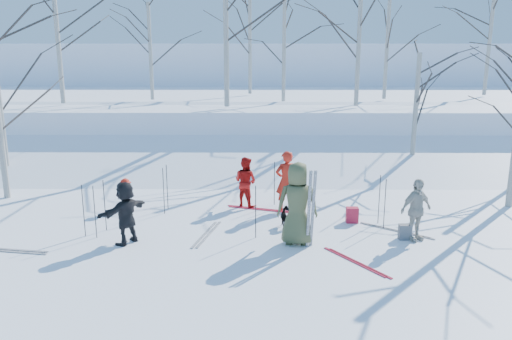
{
  "coord_description": "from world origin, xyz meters",
  "views": [
    {
      "loc": [
        0.11,
        -12.03,
        4.55
      ],
      "look_at": [
        0.0,
        1.5,
        1.3
      ],
      "focal_mm": 35.0,
      "sensor_mm": 36.0,
      "label": 1
    }
  ],
  "objects_px": {
    "backpack_grey": "(405,232)",
    "backpack_dark": "(299,199)",
    "backpack_red": "(352,215)",
    "skier_cream_east": "(416,210)",
    "skier_olive_center": "(297,204)",
    "dog": "(286,218)",
    "skier_red_north": "(286,181)",
    "skier_red_seated": "(126,194)",
    "skier_grey_west": "(126,213)",
    "skier_redor_behind": "(246,182)"
  },
  "relations": [
    {
      "from": "skier_red_seated",
      "to": "backpack_red",
      "type": "bearing_deg",
      "value": -110.68
    },
    {
      "from": "backpack_red",
      "to": "skier_redor_behind",
      "type": "bearing_deg",
      "value": 153.6
    },
    {
      "from": "dog",
      "to": "skier_cream_east",
      "type": "bearing_deg",
      "value": 156.99
    },
    {
      "from": "skier_redor_behind",
      "to": "backpack_red",
      "type": "distance_m",
      "value": 3.32
    },
    {
      "from": "skier_grey_west",
      "to": "skier_olive_center",
      "type": "bearing_deg",
      "value": 123.56
    },
    {
      "from": "skier_cream_east",
      "to": "backpack_dark",
      "type": "bearing_deg",
      "value": 106.76
    },
    {
      "from": "skier_olive_center",
      "to": "backpack_grey",
      "type": "xyz_separation_m",
      "value": [
        2.69,
        0.3,
        -0.82
      ]
    },
    {
      "from": "skier_grey_west",
      "to": "backpack_dark",
      "type": "relative_size",
      "value": 3.85
    },
    {
      "from": "backpack_grey",
      "to": "skier_cream_east",
      "type": "bearing_deg",
      "value": -9.75
    },
    {
      "from": "backpack_red",
      "to": "skier_cream_east",
      "type": "bearing_deg",
      "value": -44.36
    },
    {
      "from": "skier_redor_behind",
      "to": "skier_cream_east",
      "type": "relative_size",
      "value": 0.97
    },
    {
      "from": "skier_olive_center",
      "to": "skier_red_north",
      "type": "bearing_deg",
      "value": -83.22
    },
    {
      "from": "skier_grey_west",
      "to": "dog",
      "type": "height_order",
      "value": "skier_grey_west"
    },
    {
      "from": "skier_olive_center",
      "to": "dog",
      "type": "bearing_deg",
      "value": -76.21
    },
    {
      "from": "skier_red_seated",
      "to": "backpack_grey",
      "type": "relative_size",
      "value": 2.48
    },
    {
      "from": "backpack_red",
      "to": "backpack_dark",
      "type": "bearing_deg",
      "value": 131.32
    },
    {
      "from": "skier_red_seated",
      "to": "backpack_grey",
      "type": "bearing_deg",
      "value": -118.31
    },
    {
      "from": "skier_redor_behind",
      "to": "dog",
      "type": "xyz_separation_m",
      "value": [
        1.12,
        -1.84,
        -0.49
      ]
    },
    {
      "from": "skier_grey_west",
      "to": "skier_red_seated",
      "type": "bearing_deg",
      "value": -131.28
    },
    {
      "from": "skier_olive_center",
      "to": "skier_red_seated",
      "type": "relative_size",
      "value": 2.14
    },
    {
      "from": "backpack_grey",
      "to": "skier_grey_west",
      "type": "bearing_deg",
      "value": -177.5
    },
    {
      "from": "dog",
      "to": "backpack_grey",
      "type": "distance_m",
      "value": 3.02
    },
    {
      "from": "backpack_grey",
      "to": "skier_redor_behind",
      "type": "bearing_deg",
      "value": 146.19
    },
    {
      "from": "backpack_dark",
      "to": "skier_cream_east",
      "type": "bearing_deg",
      "value": -46.63
    },
    {
      "from": "skier_cream_east",
      "to": "backpack_dark",
      "type": "distance_m",
      "value": 3.86
    },
    {
      "from": "skier_red_seated",
      "to": "backpack_dark",
      "type": "relative_size",
      "value": 2.35
    },
    {
      "from": "skier_grey_west",
      "to": "dog",
      "type": "distance_m",
      "value": 4.1
    },
    {
      "from": "dog",
      "to": "skier_redor_behind",
      "type": "bearing_deg",
      "value": -65.77
    },
    {
      "from": "skier_red_north",
      "to": "skier_red_seated",
      "type": "height_order",
      "value": "skier_red_north"
    },
    {
      "from": "backpack_dark",
      "to": "skier_redor_behind",
      "type": "bearing_deg",
      "value": -178.14
    },
    {
      "from": "backpack_grey",
      "to": "backpack_dark",
      "type": "height_order",
      "value": "backpack_dark"
    },
    {
      "from": "skier_redor_behind",
      "to": "backpack_dark",
      "type": "relative_size",
      "value": 3.75
    },
    {
      "from": "skier_cream_east",
      "to": "dog",
      "type": "bearing_deg",
      "value": 137.45
    },
    {
      "from": "skier_red_north",
      "to": "skier_red_seated",
      "type": "relative_size",
      "value": 1.87
    },
    {
      "from": "backpack_red",
      "to": "skier_red_seated",
      "type": "bearing_deg",
      "value": 170.63
    },
    {
      "from": "skier_olive_center",
      "to": "skier_red_seated",
      "type": "bearing_deg",
      "value": -24.62
    },
    {
      "from": "skier_red_north",
      "to": "skier_olive_center",
      "type": "bearing_deg",
      "value": 75.73
    },
    {
      "from": "skier_redor_behind",
      "to": "backpack_grey",
      "type": "bearing_deg",
      "value": 179.87
    },
    {
      "from": "skier_redor_behind",
      "to": "skier_cream_east",
      "type": "xyz_separation_m",
      "value": [
        4.23,
        -2.73,
        0.03
      ]
    },
    {
      "from": "skier_red_north",
      "to": "skier_cream_east",
      "type": "height_order",
      "value": "skier_red_north"
    },
    {
      "from": "skier_red_seated",
      "to": "backpack_grey",
      "type": "xyz_separation_m",
      "value": [
        7.5,
        -2.29,
        -0.28
      ]
    },
    {
      "from": "skier_olive_center",
      "to": "skier_red_seated",
      "type": "distance_m",
      "value": 5.48
    },
    {
      "from": "skier_redor_behind",
      "to": "skier_red_seated",
      "type": "relative_size",
      "value": 1.6
    },
    {
      "from": "skier_olive_center",
      "to": "skier_red_seated",
      "type": "height_order",
      "value": "skier_olive_center"
    },
    {
      "from": "skier_cream_east",
      "to": "backpack_grey",
      "type": "bearing_deg",
      "value": 143.64
    },
    {
      "from": "backpack_red",
      "to": "skier_olive_center",
      "type": "bearing_deg",
      "value": -136.39
    },
    {
      "from": "skier_red_seated",
      "to": "skier_grey_west",
      "type": "distance_m",
      "value": 2.7
    },
    {
      "from": "skier_olive_center",
      "to": "skier_redor_behind",
      "type": "bearing_deg",
      "value": -62.42
    },
    {
      "from": "skier_redor_behind",
      "to": "backpack_dark",
      "type": "distance_m",
      "value": 1.7
    },
    {
      "from": "dog",
      "to": "backpack_grey",
      "type": "height_order",
      "value": "dog"
    }
  ]
}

